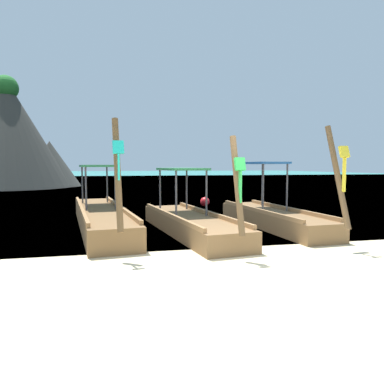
{
  "coord_description": "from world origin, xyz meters",
  "views": [
    {
      "loc": [
        -2.08,
        -5.54,
        1.75
      ],
      "look_at": [
        0.0,
        3.77,
        1.06
      ],
      "focal_mm": 33.98,
      "sensor_mm": 36.0,
      "label": 1
    }
  ],
  "objects_px": {
    "longtail_boat_green_ribbon": "(190,222)",
    "mooring_buoy_near": "(205,202)",
    "longtail_boat_yellow_ribbon": "(273,216)",
    "karst_rock": "(12,136)",
    "longtail_boat_turquoise_ribbon": "(101,216)"
  },
  "relations": [
    {
      "from": "longtail_boat_green_ribbon",
      "to": "mooring_buoy_near",
      "type": "relative_size",
      "value": 13.81
    },
    {
      "from": "longtail_boat_green_ribbon",
      "to": "longtail_boat_yellow_ribbon",
      "type": "bearing_deg",
      "value": 9.73
    },
    {
      "from": "karst_rock",
      "to": "longtail_boat_green_ribbon",
      "type": "bearing_deg",
      "value": -67.02
    },
    {
      "from": "longtail_boat_turquoise_ribbon",
      "to": "longtail_boat_yellow_ribbon",
      "type": "relative_size",
      "value": 1.27
    },
    {
      "from": "longtail_boat_yellow_ribbon",
      "to": "longtail_boat_green_ribbon",
      "type": "bearing_deg",
      "value": -170.27
    },
    {
      "from": "longtail_boat_yellow_ribbon",
      "to": "mooring_buoy_near",
      "type": "relative_size",
      "value": 14.17
    },
    {
      "from": "longtail_boat_turquoise_ribbon",
      "to": "karst_rock",
      "type": "height_order",
      "value": "karst_rock"
    },
    {
      "from": "longtail_boat_yellow_ribbon",
      "to": "mooring_buoy_near",
      "type": "bearing_deg",
      "value": 95.93
    },
    {
      "from": "longtail_boat_yellow_ribbon",
      "to": "mooring_buoy_near",
      "type": "xyz_separation_m",
      "value": [
        -0.57,
        5.49,
        -0.11
      ]
    },
    {
      "from": "longtail_boat_turquoise_ribbon",
      "to": "mooring_buoy_near",
      "type": "distance_m",
      "value": 6.21
    },
    {
      "from": "longtail_boat_yellow_ribbon",
      "to": "mooring_buoy_near",
      "type": "height_order",
      "value": "longtail_boat_yellow_ribbon"
    },
    {
      "from": "karst_rock",
      "to": "mooring_buoy_near",
      "type": "height_order",
      "value": "karst_rock"
    },
    {
      "from": "longtail_boat_green_ribbon",
      "to": "karst_rock",
      "type": "height_order",
      "value": "karst_rock"
    },
    {
      "from": "longtail_boat_turquoise_ribbon",
      "to": "longtail_boat_yellow_ribbon",
      "type": "distance_m",
      "value": 4.89
    },
    {
      "from": "longtail_boat_turquoise_ribbon",
      "to": "longtail_boat_green_ribbon",
      "type": "height_order",
      "value": "longtail_boat_turquoise_ribbon"
    }
  ]
}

